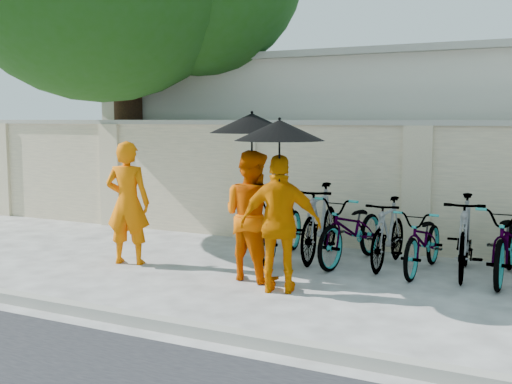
% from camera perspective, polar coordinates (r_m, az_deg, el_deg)
% --- Properties ---
extents(ground, '(80.00, 80.00, 0.00)m').
position_cam_1_polar(ground, '(8.31, -4.80, -8.17)').
color(ground, silver).
extents(kerb, '(40.00, 0.16, 0.12)m').
position_cam_1_polar(kerb, '(6.96, -12.36, -10.70)').
color(kerb, '#9C9B90').
rests_on(kerb, ground).
extents(compound_wall, '(20.00, 0.30, 2.00)m').
position_cam_1_polar(compound_wall, '(10.59, 9.04, 0.47)').
color(compound_wall, beige).
rests_on(compound_wall, ground).
extents(building_behind, '(14.00, 6.00, 3.20)m').
position_cam_1_polar(building_behind, '(14.00, 17.88, 4.16)').
color(building_behind, beige).
rests_on(building_behind, ground).
extents(monk_left, '(0.75, 0.60, 1.79)m').
position_cam_1_polar(monk_left, '(9.45, -11.33, -0.95)').
color(monk_left, '#E16602').
rests_on(monk_left, ground).
extents(monk_center, '(0.94, 0.80, 1.70)m').
position_cam_1_polar(monk_center, '(8.37, -0.41, -2.08)').
color(monk_center, '#DB5700').
rests_on(monk_center, ground).
extents(parasol_center, '(1.09, 1.09, 1.21)m').
position_cam_1_polar(parasol_center, '(8.18, -0.37, 6.14)').
color(parasol_center, black).
rests_on(parasol_center, ground).
extents(monk_right, '(1.06, 0.69, 1.68)m').
position_cam_1_polar(monk_right, '(7.75, 2.18, -2.86)').
color(monk_right, '#D67000').
rests_on(monk_right, ground).
extents(parasol_right, '(1.07, 1.07, 1.14)m').
position_cam_1_polar(parasol_right, '(7.57, 2.10, 5.50)').
color(parasol_right, black).
rests_on(parasol_right, ground).
extents(bike_0, '(0.89, 1.97, 1.00)m').
position_cam_1_polar(bike_0, '(9.70, 2.38, -2.98)').
color(bike_0, gray).
rests_on(bike_0, ground).
extents(bike_1, '(0.72, 1.93, 1.13)m').
position_cam_1_polar(bike_1, '(9.66, 5.70, -2.66)').
color(bike_1, gray).
rests_on(bike_1, ground).
extents(bike_2, '(0.93, 2.00, 1.01)m').
position_cam_1_polar(bike_2, '(9.44, 8.56, -3.28)').
color(bike_2, gray).
rests_on(bike_2, ground).
extents(bike_3, '(0.46, 1.64, 0.98)m').
position_cam_1_polar(bike_3, '(9.31, 11.67, -3.58)').
color(bike_3, gray).
rests_on(bike_3, ground).
extents(bike_4, '(0.65, 1.72, 0.90)m').
position_cam_1_polar(bike_4, '(9.09, 14.70, -4.18)').
color(bike_4, gray).
rests_on(bike_4, ground).
extents(bike_5, '(0.70, 1.86, 1.09)m').
position_cam_1_polar(bike_5, '(9.03, 18.07, -3.74)').
color(bike_5, gray).
rests_on(bike_5, ground).
extents(bike_6, '(0.67, 1.92, 1.01)m').
position_cam_1_polar(bike_6, '(8.98, 21.40, -4.18)').
color(bike_6, gray).
rests_on(bike_6, ground).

